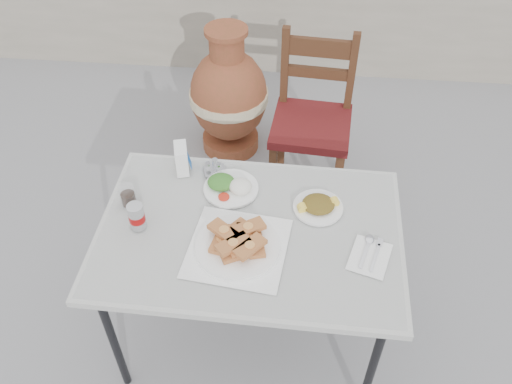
# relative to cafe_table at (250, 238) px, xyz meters

# --- Properties ---
(ground) EXTENTS (80.00, 80.00, 0.00)m
(ground) POSITION_rel_cafe_table_xyz_m (0.03, -0.11, -0.67)
(ground) COLOR slate
(ground) RESTS_ON ground
(cafe_table) EXTENTS (1.19, 0.82, 0.72)m
(cafe_table) POSITION_rel_cafe_table_xyz_m (0.00, 0.00, 0.00)
(cafe_table) COLOR black
(cafe_table) RESTS_ON ground
(pide_plate) EXTENTS (0.40, 0.40, 0.07)m
(pide_plate) POSITION_rel_cafe_table_xyz_m (-0.03, -0.10, 0.08)
(pide_plate) COLOR white
(pide_plate) RESTS_ON cafe_table
(salad_rice_plate) EXTENTS (0.23, 0.23, 0.06)m
(salad_rice_plate) POSITION_rel_cafe_table_xyz_m (-0.10, 0.21, 0.07)
(salad_rice_plate) COLOR white
(salad_rice_plate) RESTS_ON cafe_table
(salad_chopped_plate) EXTENTS (0.20, 0.20, 0.04)m
(salad_chopped_plate) POSITION_rel_cafe_table_xyz_m (0.26, 0.14, 0.07)
(salad_chopped_plate) COLOR white
(salad_chopped_plate) RESTS_ON cafe_table
(soda_can) EXTENTS (0.06, 0.06, 0.11)m
(soda_can) POSITION_rel_cafe_table_xyz_m (-0.43, -0.02, 0.11)
(soda_can) COLOR silver
(soda_can) RESTS_ON cafe_table
(cola_glass) EXTENTS (0.06, 0.06, 0.09)m
(cola_glass) POSITION_rel_cafe_table_xyz_m (-0.50, 0.09, 0.09)
(cola_glass) COLOR white
(cola_glass) RESTS_ON cafe_table
(napkin_holder) EXTENTS (0.08, 0.11, 0.12)m
(napkin_holder) POSITION_rel_cafe_table_xyz_m (-0.32, 0.32, 0.11)
(napkin_holder) COLOR white
(napkin_holder) RESTS_ON cafe_table
(condiment_caddy) EXTENTS (0.11, 0.10, 0.07)m
(condiment_caddy) POSITION_rel_cafe_table_xyz_m (-0.18, 0.31, 0.07)
(condiment_caddy) COLOR silver
(condiment_caddy) RESTS_ON cafe_table
(cutlery_napkin) EXTENTS (0.18, 0.21, 0.01)m
(cutlery_napkin) POSITION_rel_cafe_table_xyz_m (0.46, -0.08, 0.05)
(cutlery_napkin) COLOR white
(cutlery_napkin) RESTS_ON cafe_table
(chair) EXTENTS (0.45, 0.45, 0.95)m
(chair) POSITION_rel_cafe_table_xyz_m (0.24, 1.03, -0.18)
(chair) COLOR #331C0E
(chair) RESTS_ON ground
(terracotta_urn) EXTENTS (0.48, 0.48, 0.84)m
(terracotta_urn) POSITION_rel_cafe_table_xyz_m (-0.27, 1.35, -0.28)
(terracotta_urn) COLOR brown
(terracotta_urn) RESTS_ON ground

